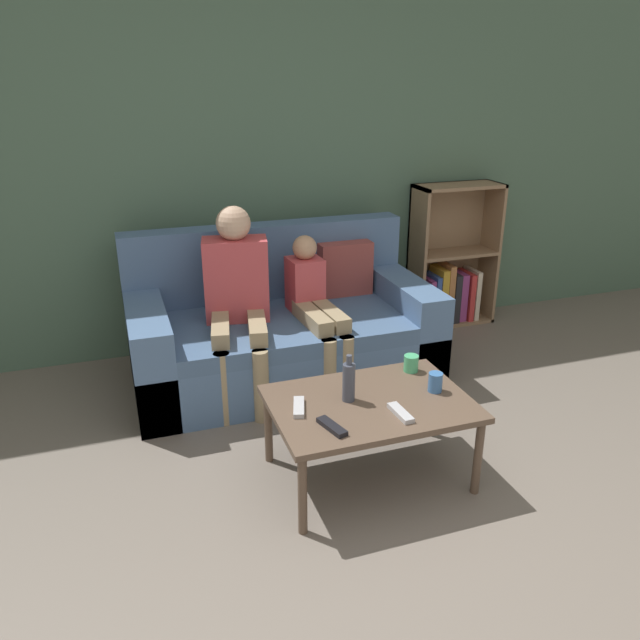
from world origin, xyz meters
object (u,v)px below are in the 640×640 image
Objects in this scene: couch at (282,332)px; tv_remote_0 at (332,427)px; cup_near at (411,363)px; bottle at (349,381)px; coffee_table at (370,408)px; cup_far at (435,382)px; tv_remote_1 at (401,413)px; tv_remote_2 at (299,407)px; person_adult at (237,289)px; bookshelf at (448,273)px; person_child at (315,306)px.

tv_remote_0 is at bearing -96.76° from couch.
couch is 10.54× the size of tv_remote_0.
cup_near is 0.37× the size of bottle.
coffee_table is 10.81× the size of cup_near.
cup_far reaches higher than cup_near.
cup_near is at bearing 54.47° from tv_remote_1.
cup_far is 0.67m from tv_remote_2.
couch is 1.66× the size of person_adult.
bottle reaches higher than cup_near.
cup_far is at bearing -0.62° from tv_remote_0.
couch is 1.21m from tv_remote_2.
couch is 10.55× the size of tv_remote_2.
couch is at bearing -161.99° from bookshelf.
person_child is at bearing 1.79° from person_adult.
coffee_table is 0.17m from bottle.
couch is at bearing 29.50° from person_adult.
person_adult is 1.12m from bottle.
person_adult is at bearing 106.75° from tv_remote_1.
tv_remote_0 is (-1.63, -1.86, 0.03)m from bookshelf.
couch is 2.04× the size of person_child.
bottle is (0.29, -1.07, -0.14)m from person_adult.
cup_near is at bearing -40.93° from person_adult.
tv_remote_1 is at bearing -149.27° from cup_far.
tv_remote_0 is 0.22m from tv_remote_2.
tv_remote_1 is 0.46m from tv_remote_2.
cup_far reaches higher than tv_remote_0.
couch is at bearing 95.47° from tv_remote_2.
bottle is (-0.00, -1.17, 0.22)m from couch.
cup_far is at bearing -2.00° from coffee_table.
person_adult is at bearing 109.10° from coffee_table.
bottle is at bearing 173.05° from cup_far.
tv_remote_1 is (-0.24, -0.38, -0.03)m from cup_near.
bookshelf reaches higher than cup_far.
bookshelf is 2.22m from bottle.
couch is 1.19m from bottle.
tv_remote_1 is 0.28m from bottle.
person_child is (0.17, -0.17, 0.22)m from couch.
cup_far is 0.30m from tv_remote_1.
bookshelf is 6.10× the size of tv_remote_0.
tv_remote_2 is at bearing 96.39° from tv_remote_0.
bottle reaches higher than coffee_table.
bottle is at bearing -103.70° from person_child.
cup_far is (0.01, -0.23, 0.00)m from cup_near.
cup_far is (0.72, -1.12, -0.19)m from person_adult.
person_adult reaches higher than cup_far.
cup_far is (0.33, -0.01, 0.09)m from coffee_table.
bottle is at bearing 37.10° from tv_remote_0.
bookshelf is at bearing 28.83° from person_adult.
coffee_table is at bearing -98.24° from person_child.
person_child reaches higher than bottle.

